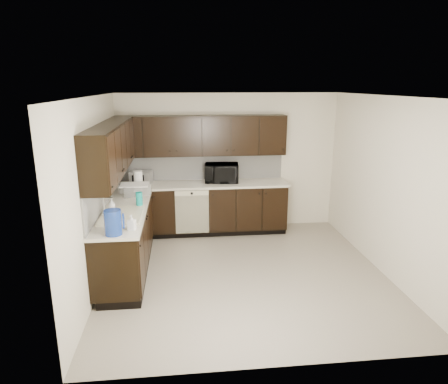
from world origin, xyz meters
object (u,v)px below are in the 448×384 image
object	(u,v)px
sink	(122,220)
microwave	(222,173)
storage_bin	(135,190)
blue_pitcher	(113,222)
toaster_oven	(141,177)

from	to	relation	value
sink	microwave	xyz separation A→B (m)	(1.53, 1.77, 0.22)
storage_bin	blue_pitcher	world-z (taller)	blue_pitcher
sink	blue_pitcher	xyz separation A→B (m)	(0.01, -0.69, 0.21)
microwave	toaster_oven	size ratio (longest dim) A/B	1.64
sink	toaster_oven	world-z (taller)	sink
sink	storage_bin	xyz separation A→B (m)	(0.07, 1.06, 0.14)
microwave	storage_bin	bearing A→B (deg)	-147.77
microwave	toaster_oven	distance (m)	1.43
sink	blue_pitcher	distance (m)	0.72
toaster_oven	blue_pitcher	bearing A→B (deg)	-82.67
sink	blue_pitcher	world-z (taller)	blue_pitcher
microwave	storage_bin	size ratio (longest dim) A/B	1.40
storage_bin	blue_pitcher	xyz separation A→B (m)	(-0.06, -1.74, 0.07)
storage_bin	blue_pitcher	size ratio (longest dim) A/B	1.41
sink	toaster_oven	bearing A→B (deg)	86.57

